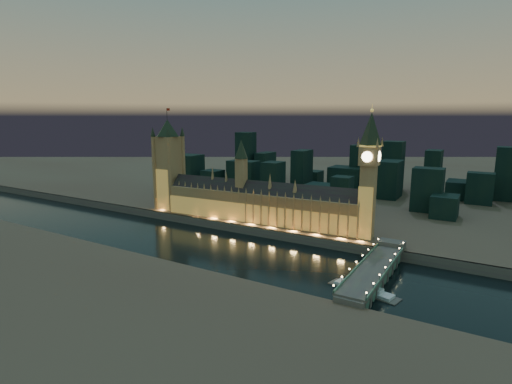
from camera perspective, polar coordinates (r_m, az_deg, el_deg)
The scene contains 9 objects.
ground_plane at distance 343.62m, azimuth -5.46°, elevation -7.64°, with size 2000.00×2000.00×0.00m, color black.
north_bank at distance 812.79m, azimuth 16.69°, elevation 2.94°, with size 2000.00×960.00×8.00m, color brown.
embankment_wall at distance 374.74m, azimuth -1.76°, elevation -5.39°, with size 2000.00×2.50×8.00m, color #4F444D.
palace_of_westminster at distance 384.79m, azimuth 0.28°, elevation -1.51°, with size 202.00×29.54×78.00m.
victoria_tower at distance 446.70m, azimuth -12.36°, elevation 4.55°, with size 31.68×31.68×108.86m.
elizabeth_tower at distance 337.76m, azimuth 15.86°, elevation 3.74°, with size 18.00×18.00×109.86m.
westminster_bridge at distance 284.96m, azimuth 16.68°, elevation -10.73°, with size 19.46×113.00×15.90m.
river_boat at distance 266.26m, azimuth 15.11°, elevation -13.24°, with size 47.12×20.79×4.50m.
city_backdrop at distance 537.29m, azimuth 13.88°, elevation 2.20°, with size 459.46×215.63×74.38m.
Camera 1 is at (193.55, -262.50, 108.18)m, focal length 28.00 mm.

